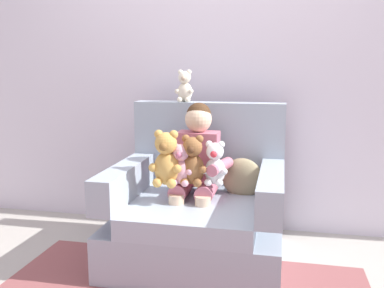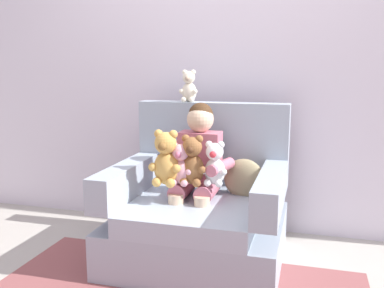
# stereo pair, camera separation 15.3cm
# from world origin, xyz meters

# --- Properties ---
(ground_plane) EXTENTS (8.00, 8.00, 0.00)m
(ground_plane) POSITION_xyz_m (0.00, 0.00, 0.00)
(ground_plane) COLOR #ADA89E
(back_wall) EXTENTS (6.00, 0.10, 2.60)m
(back_wall) POSITION_xyz_m (0.00, 0.69, 1.30)
(back_wall) COLOR silver
(back_wall) RESTS_ON ground
(armchair) EXTENTS (1.03, 0.93, 0.97)m
(armchair) POSITION_xyz_m (0.00, 0.05, 0.30)
(armchair) COLOR #9EADBC
(armchair) RESTS_ON ground
(seated_child) EXTENTS (0.45, 0.39, 0.82)m
(seated_child) POSITION_xyz_m (-0.02, 0.08, 0.61)
(seated_child) COLOR #C66B7F
(seated_child) RESTS_ON armchair
(plush_honey) EXTENTS (0.20, 0.16, 0.33)m
(plush_honey) POSITION_xyz_m (-0.16, -0.12, 0.67)
(plush_honey) COLOR gold
(plush_honey) RESTS_ON armchair
(plush_brown) EXTENTS (0.18, 0.15, 0.30)m
(plush_brown) POSITION_xyz_m (-0.02, -0.07, 0.65)
(plush_brown) COLOR brown
(plush_brown) RESTS_ON armchair
(plush_white) EXTENTS (0.16, 0.13, 0.27)m
(plush_white) POSITION_xyz_m (0.11, -0.05, 0.64)
(plush_white) COLOR white
(plush_white) RESTS_ON armchair
(plush_pink) EXTENTS (0.15, 0.12, 0.26)m
(plush_pink) POSITION_xyz_m (-0.08, -0.09, 0.63)
(plush_pink) COLOR #EAA8BC
(plush_pink) RESTS_ON armchair
(plush_cream_on_backrest) EXTENTS (0.13, 0.11, 0.22)m
(plush_cream_on_backrest) POSITION_xyz_m (-0.17, 0.39, 1.07)
(plush_cream_on_backrest) COLOR silver
(plush_cream_on_backrest) RESTS_ON armchair
(throw_pillow) EXTENTS (0.27, 0.14, 0.26)m
(throw_pillow) POSITION_xyz_m (0.26, 0.17, 0.50)
(throw_pillow) COLOR #998C66
(throw_pillow) RESTS_ON armchair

